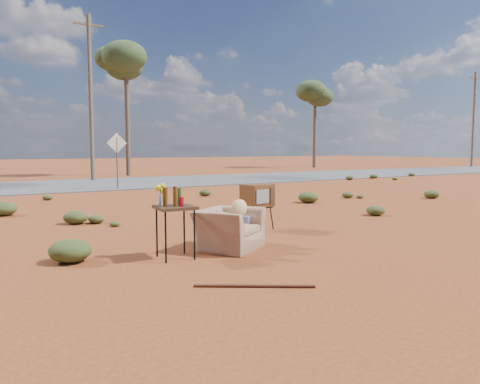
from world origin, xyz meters
TOP-DOWN VIEW (x-y plane):
  - ground at (0.00, 0.00)m, footprint 140.00×140.00m
  - highway at (0.00, 15.00)m, footprint 140.00×7.00m
  - armchair at (-0.32, 0.51)m, footprint 1.27×1.23m
  - tv_unit at (1.02, 1.70)m, footprint 0.62×0.54m
  - side_table at (-1.37, 0.39)m, footprint 0.58×0.58m
  - rusty_bar at (-1.18, -1.46)m, footprint 1.19×0.80m
  - road_sign at (1.50, 12.00)m, footprint 0.78×0.06m
  - eucalyptus_center at (5.00, 21.00)m, footprint 3.20×3.20m
  - eucalyptus_right at (22.00, 24.00)m, footprint 3.20×3.20m
  - utility_pole_center at (2.00, 17.50)m, footprint 1.40×0.20m
  - utility_pole_east at (34.00, 17.50)m, footprint 1.40×0.20m
  - scrub_patch at (-0.82, 4.41)m, footprint 17.49×8.07m

SIDE VIEW (x-z plane):
  - ground at x=0.00m, z-range 0.00..0.00m
  - rusty_bar at x=-1.18m, z-range 0.00..0.04m
  - highway at x=0.00m, z-range 0.00..0.04m
  - scrub_patch at x=-0.82m, z-range -0.03..0.30m
  - armchair at x=-0.32m, z-range -0.03..0.83m
  - tv_unit at x=1.02m, z-range 0.22..1.11m
  - side_table at x=-1.37m, z-range 0.26..1.33m
  - road_sign at x=1.50m, z-range 0.41..2.60m
  - utility_pole_center at x=2.00m, z-range 0.15..8.15m
  - utility_pole_east at x=34.00m, z-range 0.15..8.15m
  - eucalyptus_right at x=22.00m, z-range 2.39..9.49m
  - eucalyptus_center at x=5.00m, z-range 2.63..10.23m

